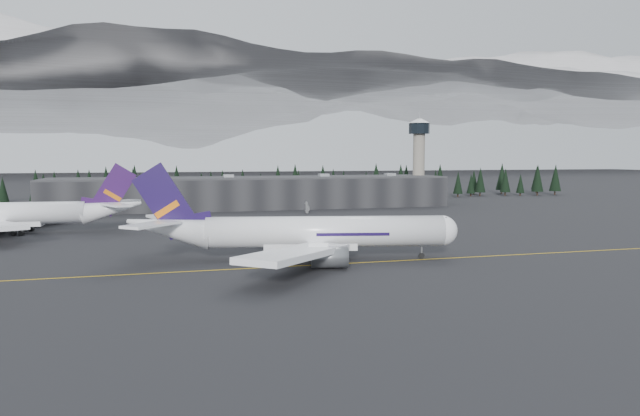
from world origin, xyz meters
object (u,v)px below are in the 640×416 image
object	(u,v)px
control_tower	(419,151)
gse_vehicle_b	(307,211)
gse_vehicle_a	(177,212)
jet_main	(297,233)
jet_parked	(17,214)
terminal	(253,192)

from	to	relation	value
control_tower	gse_vehicle_b	size ratio (longest dim) A/B	8.48
gse_vehicle_a	gse_vehicle_b	distance (m)	47.85
jet_main	gse_vehicle_a	size ratio (longest dim) A/B	12.75
control_tower	gse_vehicle_b	distance (m)	70.85
jet_parked	gse_vehicle_b	world-z (taller)	jet_parked
terminal	jet_main	distance (m)	120.83
jet_parked	gse_vehicle_a	xyz separation A→B (m)	(43.15, 44.96, -4.68)
jet_main	terminal	bearing A→B (deg)	97.25
terminal	jet_parked	distance (m)	96.34
control_tower	jet_parked	bearing A→B (deg)	-156.40
terminal	gse_vehicle_a	world-z (taller)	terminal
terminal	control_tower	bearing A→B (deg)	2.29
gse_vehicle_b	control_tower	bearing A→B (deg)	116.42
jet_parked	gse_vehicle_a	world-z (taller)	jet_parked
jet_main	gse_vehicle_b	distance (m)	95.25
terminal	control_tower	xyz separation A→B (m)	(75.00, 3.00, 17.11)
control_tower	jet_main	size ratio (longest dim) A/B	0.57
jet_main	gse_vehicle_b	xyz separation A→B (m)	(24.92, 91.81, -4.82)
jet_parked	gse_vehicle_a	bearing A→B (deg)	-130.23
terminal	gse_vehicle_a	bearing A→B (deg)	-150.91
jet_main	gse_vehicle_a	bearing A→B (deg)	113.31
gse_vehicle_b	terminal	bearing A→B (deg)	-152.87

